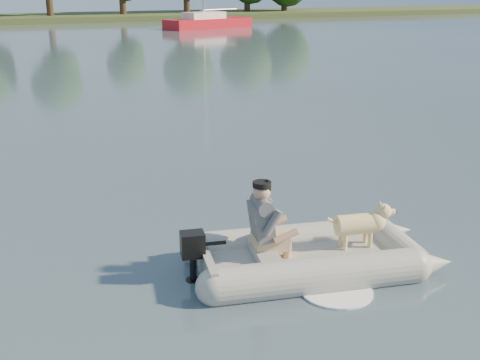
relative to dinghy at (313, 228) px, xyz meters
name	(u,v)px	position (x,y,z in m)	size (l,w,h in m)	color
water	(278,291)	(-0.76, -0.43, -0.61)	(160.00, 160.00, 0.00)	slate
shore_bank	(12,19)	(-0.76, 61.57, -0.36)	(160.00, 12.00, 0.70)	#47512D
dinghy	(313,228)	(0.00, 0.00, 0.00)	(4.81, 3.36, 1.42)	#999994
man	(263,218)	(-0.70, 0.18, 0.19)	(0.75, 0.64, 1.11)	#5A5B5F
dog	(356,228)	(0.67, -0.06, -0.08)	(0.96, 0.34, 0.64)	#D3BF79
outboard_motor	(193,259)	(-1.69, 0.30, -0.29)	(0.43, 0.30, 0.81)	black
sailboat	(208,22)	(14.80, 45.06, -0.11)	(8.66, 5.07, 11.41)	red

